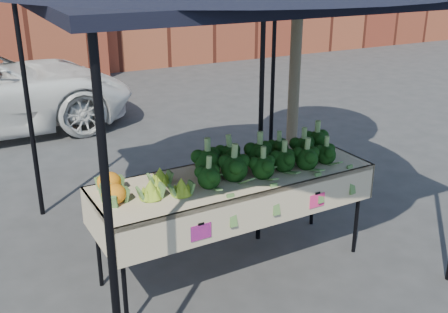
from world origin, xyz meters
TOP-DOWN VIEW (x-y plane):
  - ground at (0.00, 0.00)m, footprint 90.00×90.00m
  - table at (-0.21, -0.14)m, footprint 2.43×0.88m
  - canopy at (-0.11, 0.30)m, footprint 3.16×3.16m
  - broccoli_heap at (0.11, -0.11)m, footprint 1.47×0.57m
  - romanesco_cluster at (-0.88, -0.15)m, footprint 0.43×0.47m
  - cauliflower_pair at (-1.25, -0.07)m, footprint 0.23×0.43m
  - street_tree at (1.26, 1.16)m, footprint 1.89×1.89m

SIDE VIEW (x-z plane):
  - ground at x=0.00m, z-range 0.00..0.00m
  - table at x=-0.21m, z-range 0.00..0.90m
  - cauliflower_pair at x=-1.25m, z-range 0.90..1.08m
  - romanesco_cluster at x=-0.88m, z-range 0.90..1.10m
  - broccoli_heap at x=0.11m, z-range 0.90..1.17m
  - canopy at x=-0.11m, z-range 0.00..2.74m
  - street_tree at x=1.26m, z-range 0.00..3.73m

